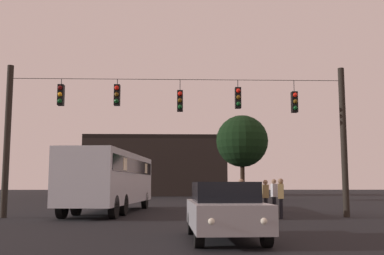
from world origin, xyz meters
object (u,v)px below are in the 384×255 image
pedestrian_near_bus (281,195)px  pedestrian_far_side (258,198)px  pedestrian_crossing_left (274,194)px  pedestrian_trailing (281,196)px  tree_left_silhouette (242,141)px  pedestrian_crossing_center (266,195)px  city_bus (111,176)px  car_near_right (225,209)px  pedestrian_crossing_right (241,195)px

pedestrian_near_bus → pedestrian_far_side: 4.27m
pedestrian_crossing_left → pedestrian_trailing: pedestrian_trailing is taller
pedestrian_trailing → tree_left_silhouette: size_ratio=0.23×
tree_left_silhouette → pedestrian_far_side: bearing=-96.4°
pedestrian_crossing_center → pedestrian_far_side: bearing=-115.0°
city_bus → car_near_right: size_ratio=2.55×
pedestrian_trailing → pedestrian_crossing_center: bearing=100.4°
city_bus → tree_left_silhouette: 19.11m
pedestrian_crossing_center → pedestrian_far_side: (-0.61, -1.30, -0.07)m
pedestrian_crossing_right → tree_left_silhouette: bearing=81.7°
pedestrian_trailing → tree_left_silhouette: bearing=86.3°
pedestrian_near_bus → tree_left_silhouette: tree_left_silhouette is taller
city_bus → pedestrian_crossing_right: size_ratio=6.60×
car_near_right → pedestrian_crossing_center: pedestrian_crossing_center is taller
pedestrian_trailing → tree_left_silhouette: (1.34, 20.76, 4.25)m
pedestrian_crossing_center → pedestrian_trailing: 1.76m
car_near_right → tree_left_silhouette: 28.78m
pedestrian_crossing_center → car_near_right: bearing=-107.5°
pedestrian_crossing_left → pedestrian_crossing_right: bearing=-139.3°
city_bus → pedestrian_trailing: 8.98m
car_near_right → tree_left_silhouette: tree_left_silhouette is taller
pedestrian_crossing_right → pedestrian_far_side: 0.92m
pedestrian_crossing_right → pedestrian_near_bus: pedestrian_crossing_right is taller
car_near_right → pedestrian_trailing: pedestrian_trailing is taller
car_near_right → pedestrian_trailing: 7.98m
city_bus → pedestrian_trailing: size_ratio=6.58×
pedestrian_crossing_center → pedestrian_crossing_right: pedestrian_crossing_right is taller
pedestrian_crossing_left → pedestrian_trailing: (-0.28, -2.67, 0.00)m
pedestrian_trailing → pedestrian_far_side: 1.02m
city_bus → pedestrian_trailing: (7.82, -4.33, -0.90)m
pedestrian_crossing_left → pedestrian_crossing_right: 2.40m
pedestrian_near_bus → car_near_right: bearing=-109.7°
pedestrian_far_side → pedestrian_near_bus: bearing=63.6°
city_bus → pedestrian_near_bus: bearing=-0.5°
pedestrian_crossing_left → pedestrian_crossing_center: (-0.60, -0.94, -0.03)m
car_near_right → pedestrian_trailing: bearing=66.6°
pedestrian_crossing_right → tree_left_silhouette: 20.32m
pedestrian_far_side → pedestrian_crossing_left: bearing=61.7°
pedestrian_crossing_left → pedestrian_near_bus: (0.70, 1.58, -0.04)m
city_bus → pedestrian_crossing_center: bearing=-19.1°
pedestrian_crossing_right → pedestrian_trailing: bearing=-35.5°
pedestrian_near_bus → pedestrian_far_side: pedestrian_near_bus is taller
pedestrian_crossing_center → pedestrian_near_bus: 2.83m
pedestrian_trailing → car_near_right: bearing=-113.4°
city_bus → pedestrian_crossing_left: size_ratio=6.59×
pedestrian_crossing_left → tree_left_silhouette: size_ratio=0.22×
pedestrian_crossing_left → pedestrian_crossing_center: 1.11m
pedestrian_crossing_left → pedestrian_crossing_right: (-1.82, -1.57, -0.00)m
city_bus → pedestrian_crossing_right: bearing=-27.2°
car_near_right → tree_left_silhouette: size_ratio=0.58×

